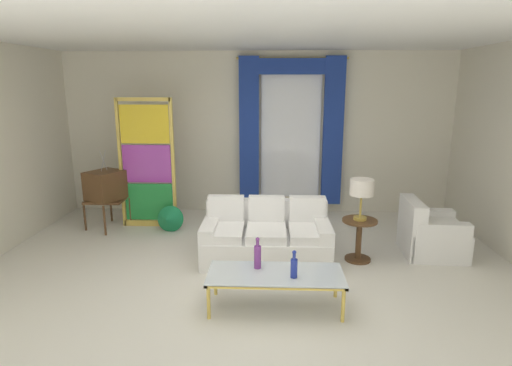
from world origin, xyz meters
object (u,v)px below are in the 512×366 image
Objects in this scene: couch_white_long at (266,237)px; bottle_crystal_tall at (258,256)px; armchair_white at (429,235)px; coffee_table at (276,276)px; bottle_blue_decanter at (294,267)px; round_side_table at (359,236)px; vintage_tv at (105,187)px; peacock_figurine at (169,220)px; table_lamp_brass at (362,189)px; stained_glass_divider at (147,166)px.

couch_white_long reaches higher than bottle_crystal_tall.
couch_white_long is 2.35m from armchair_white.
bottle_blue_decanter is at bearing -26.64° from coffee_table.
coffee_table is at bearing -131.25° from round_side_table.
vintage_tv is (-2.73, 1.16, 0.42)m from couch_white_long.
table_lamp_brass is at bearing -18.84° from peacock_figurine.
bottle_crystal_tall is 0.27× the size of vintage_tv.
bottle_blue_decanter is 0.51× the size of round_side_table.
round_side_table is 1.04× the size of table_lamp_brass.
peacock_figurine is (-1.95, 2.42, -0.31)m from bottle_blue_decanter.
stained_glass_divider is at bearing 127.94° from bottle_crystal_tall.
peacock_figurine is at bearing 125.25° from bottle_crystal_tall.
couch_white_long is 1.48m from table_lamp_brass.
round_side_table is at bearing 26.57° from table_lamp_brass.
bottle_crystal_tall is (-0.20, 0.12, 0.18)m from coffee_table.
stained_glass_divider is (-1.97, 2.52, 0.50)m from bottle_crystal_tall.
stained_glass_divider reaches higher than bottle_crystal_tall.
bottle_crystal_tall is at bearing -93.52° from couch_white_long.
round_side_table is (4.02, -1.18, -0.37)m from vintage_tv.
couch_white_long is 3.00m from vintage_tv.
coffee_table is at bearing -84.74° from couch_white_long.
bottle_crystal_tall is 0.42× the size of armchair_white.
vintage_tv reaches higher than bottle_crystal_tall.
round_side_table is at bearing -18.84° from peacock_figurine.
bottle_crystal_tall is 0.16× the size of stained_glass_divider.
couch_white_long is 5.79× the size of bottle_blue_decanter.
vintage_tv is at bearing 169.77° from armchair_white.
couch_white_long reaches higher than round_side_table.
stained_glass_divider reaches higher than bottle_blue_decanter.
peacock_figurine is at bearing 161.16° from table_lamp_brass.
coffee_table is 1.72× the size of armchair_white.
armchair_white is 1.09m from round_side_table.
table_lamp_brass is at bearing -16.43° from vintage_tv.
bottle_blue_decanter is 0.45m from bottle_crystal_tall.
table_lamp_brass is at bearing -153.43° from round_side_table.
couch_white_long is at bearing 86.48° from bottle_crystal_tall.
vintage_tv is 0.61× the size of stained_glass_divider.
coffee_table is 2.46× the size of peacock_figurine.
table_lamp_brass is (4.02, -1.18, 0.30)m from vintage_tv.
bottle_blue_decanter is 0.51× the size of peacock_figurine.
bottle_crystal_tall is 1.88m from table_lamp_brass.
bottle_blue_decanter is (0.32, -1.45, 0.23)m from couch_white_long.
round_side_table reaches higher than coffee_table.
bottle_blue_decanter is at bearing -140.16° from armchair_white.
peacock_figurine is (-3.97, 0.73, -0.07)m from armchair_white.
armchair_white is at bearing 39.84° from bottle_blue_decanter.
couch_white_long is at bearing 178.78° from table_lamp_brass.
couch_white_long is at bearing -174.12° from armchair_white.
couch_white_long is at bearing -30.67° from peacock_figurine.
couch_white_long is 1.36m from coffee_table.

